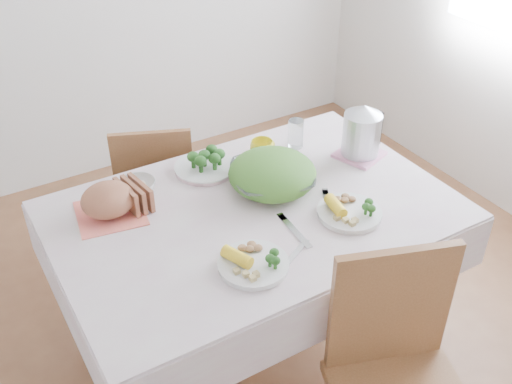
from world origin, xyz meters
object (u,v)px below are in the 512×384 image
yellow_mug (262,149)px  chair_far (157,182)px  dinner_plate_left (253,264)px  dinner_plate_right (349,213)px  electric_kettle (362,131)px  salad_bowl (272,179)px  dining_table (254,283)px

yellow_mug → chair_far: bearing=123.4°
dinner_plate_left → dinner_plate_right: (0.46, 0.06, 0.00)m
yellow_mug → electric_kettle: bearing=-29.5°
salad_bowl → yellow_mug: bearing=68.5°
yellow_mug → salad_bowl: bearing=-111.5°
dinner_plate_right → dining_table: bearing=142.4°
dinner_plate_left → dining_table: bearing=58.7°
electric_kettle → chair_far: bearing=120.3°
yellow_mug → dining_table: bearing=-125.8°
chair_far → yellow_mug: size_ratio=8.28×
dinner_plate_right → yellow_mug: size_ratio=2.41×
dinner_plate_left → yellow_mug: (0.39, 0.59, 0.03)m
salad_bowl → electric_kettle: (0.45, 0.01, 0.08)m
dining_table → dinner_plate_left: dinner_plate_left is taller
dining_table → electric_kettle: (0.59, 0.10, 0.51)m
salad_bowl → yellow_mug: same height
dining_table → yellow_mug: size_ratio=13.79×
dinner_plate_right → yellow_mug: bearing=96.7°
dinner_plate_left → yellow_mug: yellow_mug is taller
salad_bowl → dinner_plate_right: 0.34m
dinner_plate_left → dinner_plate_right: size_ratio=1.00×
dinner_plate_left → yellow_mug: 0.71m
dining_table → chair_far: 0.80m
salad_bowl → yellow_mug: 0.24m
dining_table → yellow_mug: 0.57m
dining_table → salad_bowl: bearing=33.0°
yellow_mug → electric_kettle: electric_kettle is taller
dining_table → yellow_mug: yellow_mug is taller
dinner_plate_left → chair_far: bearing=85.8°
dining_table → electric_kettle: 0.78m
dining_table → chair_far: (-0.09, 0.79, 0.09)m
chair_far → electric_kettle: (0.68, -0.69, 0.42)m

